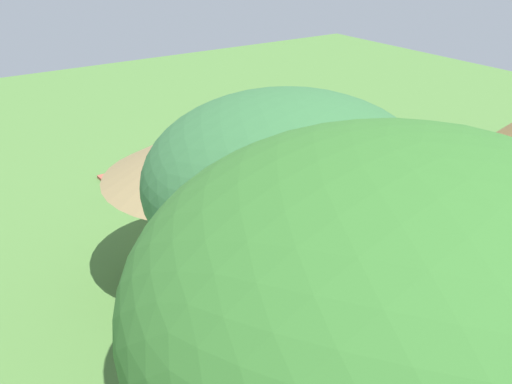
{
  "coord_description": "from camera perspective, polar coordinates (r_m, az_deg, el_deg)",
  "views": [
    {
      "loc": [
        7.41,
        9.98,
        6.43
      ],
      "look_at": [
        0.88,
        0.45,
        1.0
      ],
      "focal_mm": 40.36,
      "sensor_mm": 36.0,
      "label": 1
    }
  ],
  "objects": [
    {
      "name": "standing_watcher",
      "position": [
        16.0,
        0.89,
        5.28
      ],
      "size": [
        0.43,
        0.49,
        1.64
      ],
      "rotation": [
        0.0,
        0.0,
        -0.93
      ],
      "color": "black",
      "rests_on": "ground_plane"
    },
    {
      "name": "brick_patio_kerb",
      "position": [
        15.38,
        -12.94,
        -0.05
      ],
      "size": [
        0.43,
        2.81,
        0.08
      ],
      "primitive_type": "cube",
      "rotation": [
        0.0,
        0.0,
        1.6
      ],
      "color": "#A7503F",
      "rests_on": "ground_plane"
    },
    {
      "name": "patio_chair_near_lawn",
      "position": [
        11.97,
        -9.69,
        -4.8
      ],
      "size": [
        0.61,
        0.61,
        0.9
      ],
      "rotation": [
        0.0,
        0.0,
        0.73
      ],
      "color": "silver",
      "rests_on": "ground_plane"
    },
    {
      "name": "acacia_tree_left_background",
      "position": [
        4.15,
        14.07,
        -10.55
      ],
      "size": [
        3.87,
        3.87,
        5.23
      ],
      "color": "#4E3D2D",
      "rests_on": "ground_plane"
    },
    {
      "name": "zebra_by_umbrella",
      "position": [
        14.35,
        3.09,
        2.91
      ],
      "size": [
        1.74,
        1.63,
        1.54
      ],
      "rotation": [
        0.0,
        0.0,
        3.98
      ],
      "color": "silver",
      "rests_on": "ground_plane"
    },
    {
      "name": "guest_behind_table",
      "position": [
        11.37,
        3.79,
        -3.26
      ],
      "size": [
        0.49,
        0.46,
        1.71
      ],
      "rotation": [
        0.0,
        0.0,
        5.6
      ],
      "color": "black",
      "rests_on": "ground_plane"
    },
    {
      "name": "zebra_nearest_camera",
      "position": [
        14.36,
        -6.74,
        2.78
      ],
      "size": [
        2.29,
        0.86,
        1.54
      ],
      "rotation": [
        0.0,
        0.0,
        1.42
      ],
      "color": "silver",
      "rests_on": "ground_plane"
    },
    {
      "name": "striped_lounge_chair",
      "position": [
        15.42,
        12.0,
        0.98
      ],
      "size": [
        0.95,
        0.79,
        0.6
      ],
      "rotation": [
        0.0,
        0.0,
        5.08
      ],
      "color": "#297CB8",
      "rests_on": "ground_plane"
    },
    {
      "name": "guest_beside_umbrella",
      "position": [
        11.42,
        3.96,
        -3.57
      ],
      "size": [
        0.22,
        0.57,
        1.58
      ],
      "rotation": [
        0.0,
        0.0,
        1.62
      ],
      "color": "black",
      "rests_on": "ground_plane"
    },
    {
      "name": "ground_plane",
      "position": [
        13.99,
        1.94,
        -2.2
      ],
      "size": [
        36.0,
        36.0,
        0.0
      ],
      "primitive_type": "plane",
      "color": "#4D7A37"
    },
    {
      "name": "patio_chair_near_hut",
      "position": [
        12.14,
        0.34,
        -3.94
      ],
      "size": [
        0.43,
        0.44,
        0.9
      ],
      "rotation": [
        0.0,
        0.0,
        -1.56
      ],
      "color": "silver",
      "rests_on": "ground_plane"
    },
    {
      "name": "acacia_tree_far_lawn",
      "position": [
        6.78,
        3.24,
        1.01
      ],
      "size": [
        3.46,
        3.46,
        4.71
      ],
      "color": "brown",
      "rests_on": "ground_plane"
    },
    {
      "name": "patio_chair_east_end",
      "position": [
        10.63,
        -3.02,
        -8.62
      ],
      "size": [
        0.55,
        0.54,
        0.9
      ],
      "rotation": [
        0.0,
        0.0,
        -3.46
      ],
      "color": "white",
      "rests_on": "ground_plane"
    },
    {
      "name": "zebra_toward_hut",
      "position": [
        16.78,
        6.53,
        6.02
      ],
      "size": [
        0.7,
        2.36,
        1.5
      ],
      "rotation": [
        0.0,
        0.0,
        0.0
      ],
      "color": "silver",
      "rests_on": "ground_plane"
    },
    {
      "name": "patio_dining_table",
      "position": [
        11.53,
        -4.38,
        -4.97
      ],
      "size": [
        1.28,
        0.95,
        0.74
      ],
      "rotation": [
        0.0,
        0.0,
        -0.03
      ],
      "color": "silver",
      "rests_on": "ground_plane"
    },
    {
      "name": "shade_umbrella",
      "position": [
        10.68,
        -4.73,
        4.27
      ],
      "size": [
        4.03,
        4.03,
        3.17
      ],
      "color": "brown",
      "rests_on": "ground_plane"
    }
  ]
}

